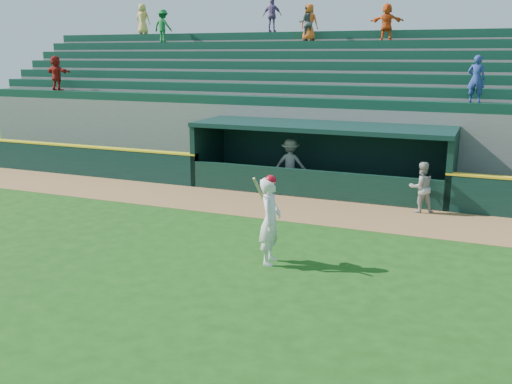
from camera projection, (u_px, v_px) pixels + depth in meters
ground at (231, 256)px, 14.26m from camera, size 120.00×120.00×0.00m
warning_track at (295, 209)px, 18.65m from camera, size 40.00×3.00×0.01m
field_wall_left at (38, 157)px, 24.58m from camera, size 15.50×0.30×1.20m
wall_stripe_left at (37, 143)px, 24.43m from camera, size 15.50×0.32×0.06m
dugout_player_front at (421, 187)px, 18.08m from camera, size 1.00×0.94×1.63m
dugout_player_inside at (290, 164)px, 21.39m from camera, size 1.31×0.92×1.86m
dugout at (322, 153)px, 21.12m from camera, size 9.40×2.80×2.46m
stands at (352, 113)px, 24.99m from camera, size 34.50×6.28×7.54m
batter_at_plate at (270, 220)px, 13.56m from camera, size 0.60×0.89×2.19m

